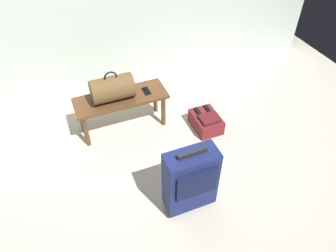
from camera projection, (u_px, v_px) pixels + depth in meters
ground_plane at (143, 175)px, 3.21m from camera, size 6.60×6.60×0.00m
bench at (121, 102)px, 3.48m from camera, size 1.00×0.36×0.44m
duffel_bag_brown at (112, 89)px, 3.33m from camera, size 0.44×0.26×0.34m
cell_phone at (146, 91)px, 3.51m from camera, size 0.07×0.14×0.01m
suitcase_upright_navy at (191, 180)px, 2.72m from camera, size 0.45×0.23×0.71m
backpack_maroon at (206, 121)px, 3.66m from camera, size 0.28×0.38×0.21m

